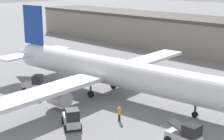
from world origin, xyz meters
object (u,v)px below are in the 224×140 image
ground_crew_worker (119,113)px  baggage_tug (72,119)px  airplane (106,71)px  pushback_tug (35,84)px  belt_loader_truck (186,135)px

ground_crew_worker → baggage_tug: size_ratio=0.47×
airplane → pushback_tug: (-8.13, -6.56, -2.33)m
airplane → pushback_tug: airplane is taller
belt_loader_truck → pushback_tug: size_ratio=0.99×
airplane → ground_crew_worker: (8.02, -5.54, -2.48)m
belt_loader_truck → baggage_tug: bearing=-155.0°
baggage_tug → belt_loader_truck: bearing=54.3°
baggage_tug → pushback_tug: pushback_tug is taller
pushback_tug → belt_loader_truck: bearing=-32.4°
ground_crew_worker → airplane: bearing=37.5°
pushback_tug → ground_crew_worker: bearing=-31.7°
ground_crew_worker → pushback_tug: 16.19m
airplane → pushback_tug: bearing=-147.7°
airplane → ground_crew_worker: airplane is taller
belt_loader_truck → airplane: bearing=161.7°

